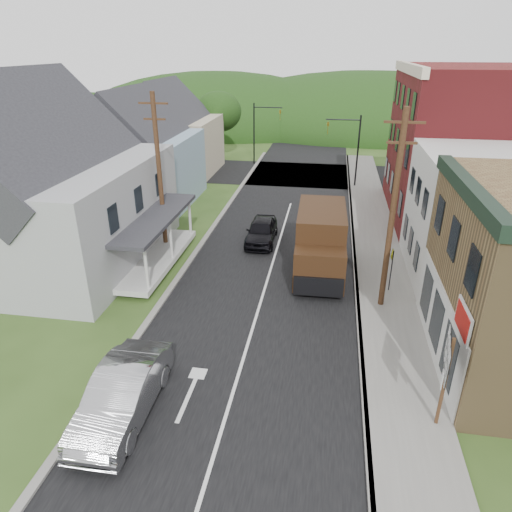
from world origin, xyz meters
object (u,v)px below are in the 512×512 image
at_px(silver_sedan, 123,394).
at_px(dark_sedan, 262,231).
at_px(route_sign_cluster, 446,370).
at_px(warning_sign, 392,264).
at_px(delivery_van, 320,243).

relative_size(silver_sedan, dark_sedan, 1.18).
distance_m(dark_sedan, route_sign_cluster, 16.11).
height_order(silver_sedan, route_sign_cluster, route_sign_cluster).
height_order(silver_sedan, warning_sign, warning_sign).
xyz_separation_m(dark_sedan, delivery_van, (3.68, -3.63, 1.00)).
xyz_separation_m(silver_sedan, route_sign_cluster, (10.02, 1.15, 1.41)).
bearing_deg(dark_sedan, delivery_van, -45.93).
bearing_deg(silver_sedan, delivery_van, 62.32).
height_order(dark_sedan, warning_sign, warning_sign).
distance_m(dark_sedan, delivery_van, 5.26).
xyz_separation_m(delivery_van, warning_sign, (3.48, -1.67, -0.14)).
distance_m(delivery_van, warning_sign, 3.86).
relative_size(dark_sedan, warning_sign, 1.91).
relative_size(delivery_van, route_sign_cluster, 1.90).
height_order(route_sign_cluster, warning_sign, route_sign_cluster).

